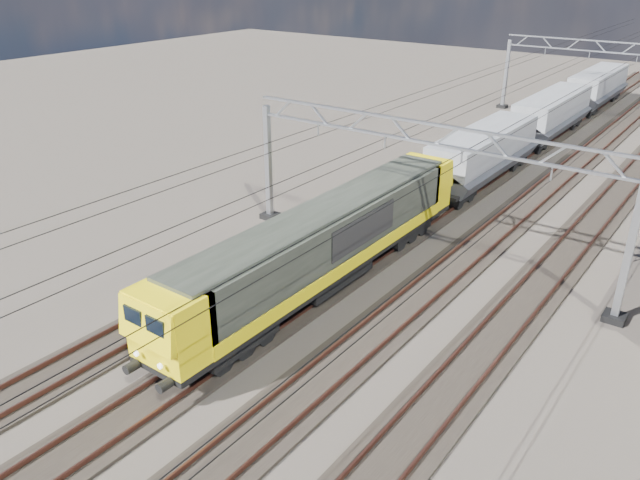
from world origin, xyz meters
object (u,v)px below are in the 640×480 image
Objects in this scene: catenary_gantry_mid at (419,188)px; locomotive at (327,241)px; catenary_gantry_far at (609,78)px; hopper_wagon_third at (598,86)px; hopper_wagon_mid at (552,112)px; hopper_wagon_lead at (483,152)px.

locomotive is at bearing -112.69° from catenary_gantry_mid.
locomotive is at bearing -92.81° from catenary_gantry_far.
locomotive is 1.62× the size of hopper_wagon_third.
hopper_wagon_mid is at bearing -90.00° from hopper_wagon_third.
hopper_wagon_mid is 1.00× the size of hopper_wagon_third.
catenary_gantry_mid is at bearing -90.00° from catenary_gantry_far.
catenary_gantry_mid is 1.53× the size of hopper_wagon_lead.
catenary_gantry_mid is 5.42m from locomotive.
hopper_wagon_lead is (-2.00, 12.91, -1.67)m from catenary_gantry_mid.
hopper_wagon_mid is at bearing -102.68° from catenary_gantry_far.
locomotive reaches higher than hopper_wagon_mid.
locomotive reaches higher than hopper_wagon_lead.
catenary_gantry_far is 40.86m from locomotive.
catenary_gantry_mid is 1.00× the size of catenary_gantry_far.
hopper_wagon_lead is at bearing -90.00° from hopper_wagon_third.
catenary_gantry_mid is at bearing -85.78° from hopper_wagon_mid.
catenary_gantry_mid is at bearing -87.23° from hopper_wagon_third.
catenary_gantry_mid is 27.24m from hopper_wagon_mid.
catenary_gantry_far is (0.00, 36.00, 0.00)m from catenary_gantry_mid.
catenary_gantry_mid is 13.17m from hopper_wagon_lead.
catenary_gantry_mid reaches higher than hopper_wagon_third.
catenary_gantry_far is 1.53× the size of hopper_wagon_lead.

